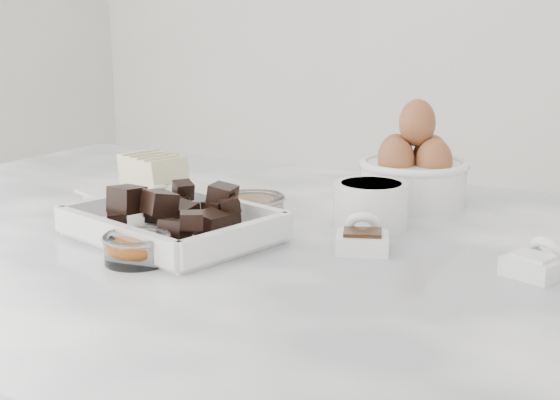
# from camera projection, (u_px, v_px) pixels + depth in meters

# --- Properties ---
(marble_slab) EXTENTS (1.20, 0.80, 0.04)m
(marble_slab) POSITION_uv_depth(u_px,v_px,m) (252.00, 254.00, 0.89)
(marble_slab) COLOR white
(marble_slab) RESTS_ON cabinet
(chocolate_dish) EXTENTS (0.26, 0.22, 0.06)m
(chocolate_dish) POSITION_uv_depth(u_px,v_px,m) (172.00, 218.00, 0.88)
(chocolate_dish) COLOR white
(chocolate_dish) RESTS_ON marble_slab
(butter_plate) EXTENTS (0.20, 0.20, 0.06)m
(butter_plate) POSITION_uv_depth(u_px,v_px,m) (151.00, 184.00, 1.05)
(butter_plate) COLOR white
(butter_plate) RESTS_ON marble_slab
(sugar_ramekin) EXTENTS (0.09, 0.09, 0.05)m
(sugar_ramekin) POSITION_uv_depth(u_px,v_px,m) (371.00, 203.00, 0.93)
(sugar_ramekin) COLOR white
(sugar_ramekin) RESTS_ON marble_slab
(egg_bowl) EXTENTS (0.15, 0.15, 0.14)m
(egg_bowl) POSITION_uv_depth(u_px,v_px,m) (414.00, 170.00, 1.03)
(egg_bowl) COLOR white
(egg_bowl) RESTS_ON marble_slab
(honey_bowl) EXTENTS (0.08, 0.08, 0.03)m
(honey_bowl) POSITION_uv_depth(u_px,v_px,m) (254.00, 208.00, 0.95)
(honey_bowl) COLOR white
(honey_bowl) RESTS_ON marble_slab
(zest_bowl) EXTENTS (0.07, 0.07, 0.03)m
(zest_bowl) POSITION_uv_depth(u_px,v_px,m) (137.00, 247.00, 0.79)
(zest_bowl) COLOR white
(zest_bowl) RESTS_ON marble_slab
(vanilla_spoon) EXTENTS (0.07, 0.08, 0.04)m
(vanilla_spoon) POSITION_uv_depth(u_px,v_px,m) (362.00, 238.00, 0.84)
(vanilla_spoon) COLOR white
(vanilla_spoon) RESTS_ON marble_slab
(salt_spoon) EXTENTS (0.06, 0.07, 0.04)m
(salt_spoon) POSITION_uv_depth(u_px,v_px,m) (536.00, 262.00, 0.76)
(salt_spoon) COLOR white
(salt_spoon) RESTS_ON marble_slab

